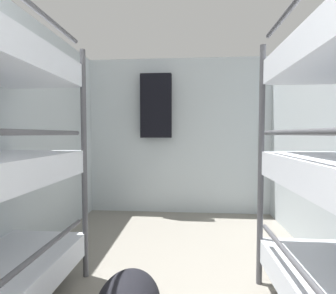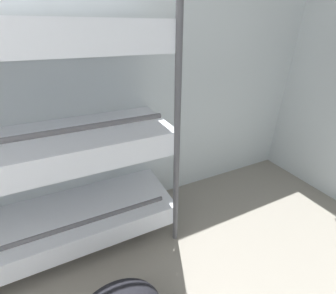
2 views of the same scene
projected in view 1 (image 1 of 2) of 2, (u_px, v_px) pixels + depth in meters
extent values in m
cube|color=silver|center=(179.00, 136.00, 3.87)|extent=(2.76, 0.06, 2.26)
cylinder|color=#4C4C51|center=(84.00, 165.00, 2.10)|extent=(0.04, 0.04, 1.83)
cylinder|color=#4C4C51|center=(2.00, 282.00, 1.17)|extent=(0.03, 1.65, 0.03)
cylinder|color=#4C4C51|center=(261.00, 167.00, 1.99)|extent=(0.04, 0.04, 1.83)
cylinder|color=#4C4C51|center=(328.00, 132.00, 1.03)|extent=(0.03, 1.65, 0.03)
cube|color=black|center=(156.00, 106.00, 3.72)|extent=(0.44, 0.12, 0.90)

